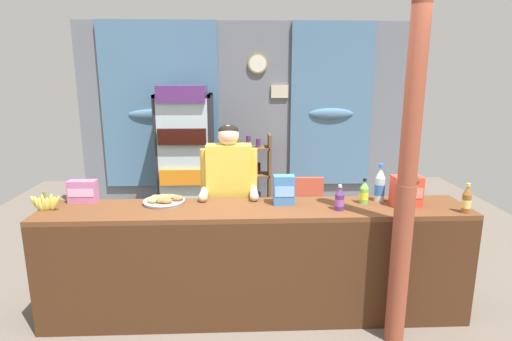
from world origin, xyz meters
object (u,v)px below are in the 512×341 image
at_px(shopkeeper, 229,189).
at_px(soda_bottle_grape_soda, 340,199).
at_px(timber_post, 406,192).
at_px(snack_box_wafer, 83,191).
at_px(soda_bottle_lime_soda, 364,193).
at_px(pastry_tray, 164,200).
at_px(snack_box_crackers, 406,191).
at_px(drink_fridge, 186,152).
at_px(soda_bottle_iced_tea, 467,200).
at_px(banana_bunch, 45,203).
at_px(snack_box_biscuit, 284,190).
at_px(soda_bottle_water, 380,185).
at_px(bottle_shelf_rack, 253,177).
at_px(stall_counter, 256,255).
at_px(plastic_lawn_chair, 304,204).

bearing_deg(shopkeeper, soda_bottle_grape_soda, -30.69).
xyz_separation_m(timber_post, snack_box_wafer, (-2.55, 0.63, -0.15)).
bearing_deg(soda_bottle_lime_soda, pastry_tray, 177.42).
relative_size(snack_box_crackers, pastry_tray, 0.71).
height_order(drink_fridge, soda_bottle_iced_tea, drink_fridge).
distance_m(pastry_tray, banana_bunch, 0.94).
bearing_deg(snack_box_crackers, snack_box_biscuit, 175.48).
bearing_deg(soda_bottle_water, banana_bunch, -177.17).
distance_m(drink_fridge, soda_bottle_lime_soda, 2.71).
height_order(snack_box_crackers, banana_bunch, snack_box_crackers).
xyz_separation_m(bottle_shelf_rack, pastry_tray, (-0.84, -2.14, 0.34)).
xyz_separation_m(bottle_shelf_rack, soda_bottle_iced_tea, (1.60, -2.49, 0.42)).
bearing_deg(snack_box_wafer, drink_fridge, 71.59).
relative_size(stall_counter, drink_fridge, 1.86).
bearing_deg(snack_box_wafer, soda_bottle_grape_soda, -7.98).
distance_m(stall_counter, plastic_lawn_chair, 1.81).
distance_m(drink_fridge, snack_box_crackers, 2.99).
bearing_deg(snack_box_biscuit, soda_bottle_water, 3.66).
xyz_separation_m(timber_post, plastic_lawn_chair, (-0.42, 1.99, -0.73)).
xyz_separation_m(bottle_shelf_rack, plastic_lawn_chair, (0.60, -0.72, -0.16)).
height_order(timber_post, soda_bottle_water, timber_post).
distance_m(shopkeeper, snack_box_wafer, 1.27).
height_order(plastic_lawn_chair, soda_bottle_water, soda_bottle_water).
distance_m(plastic_lawn_chair, soda_bottle_iced_tea, 2.12).
relative_size(soda_bottle_lime_soda, banana_bunch, 0.81).
bearing_deg(pastry_tray, bottle_shelf_rack, 68.48).
bearing_deg(shopkeeper, soda_bottle_lime_soda, -17.82).
bearing_deg(stall_counter, drink_fridge, 110.38).
xyz_separation_m(plastic_lawn_chair, soda_bottle_water, (0.42, -1.43, 0.62)).
bearing_deg(soda_bottle_water, timber_post, -90.25).
relative_size(drink_fridge, bottle_shelf_rack, 1.52).
bearing_deg(banana_bunch, pastry_tray, 9.19).
height_order(soda_bottle_water, soda_bottle_grape_soda, soda_bottle_water).
distance_m(soda_bottle_grape_soda, snack_box_crackers, 0.59).
bearing_deg(stall_counter, snack_box_biscuit, 40.00).
height_order(timber_post, plastic_lawn_chair, timber_post).
relative_size(stall_counter, plastic_lawn_chair, 4.13).
relative_size(soda_bottle_iced_tea, snack_box_biscuit, 0.97).
bearing_deg(banana_bunch, bottle_shelf_rack, 52.34).
relative_size(soda_bottle_iced_tea, soda_bottle_grape_soda, 1.15).
relative_size(bottle_shelf_rack, soda_bottle_iced_tea, 5.18).
distance_m(timber_post, banana_bunch, 2.82).
xyz_separation_m(snack_box_biscuit, pastry_tray, (-1.02, 0.07, -0.10)).
bearing_deg(snack_box_crackers, bottle_shelf_rack, 117.62).
bearing_deg(timber_post, snack_box_crackers, 66.64).
bearing_deg(snack_box_crackers, soda_bottle_grape_soda, -170.70).
bearing_deg(soda_bottle_lime_soda, soda_bottle_water, 22.86).
bearing_deg(soda_bottle_iced_tea, snack_box_biscuit, 168.72).
bearing_deg(shopkeeper, bottle_shelf_rack, 81.05).
bearing_deg(snack_box_crackers, snack_box_wafer, 175.70).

